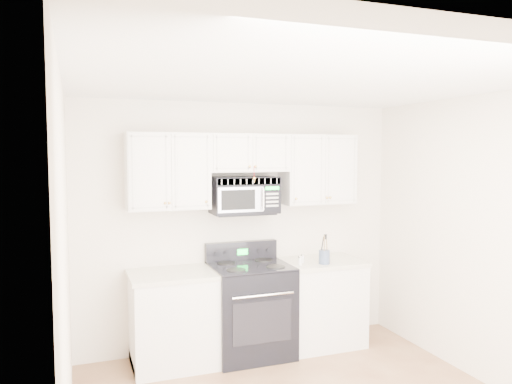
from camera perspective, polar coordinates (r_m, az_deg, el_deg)
name	(u,v)px	position (r m, az deg, el deg)	size (l,w,h in m)	color
room	(316,256)	(3.79, 6.82, -7.32)	(3.51, 3.51, 2.61)	#9D7B56
base_cabinet_left	(174,322)	(5.10, -9.32, -14.44)	(0.86, 0.65, 0.92)	silver
base_cabinet_right	(321,305)	(5.60, 7.41, -12.68)	(0.86, 0.65, 0.92)	silver
range	(250,308)	(5.25, -0.65, -13.14)	(0.79, 0.72, 1.13)	black
upper_cabinets	(247,167)	(5.17, -1.08, 2.92)	(2.44, 0.37, 0.75)	silver
microwave	(244,195)	(5.17, -1.34, -0.34)	(0.69, 0.39, 0.38)	black
utensil_crock	(324,257)	(5.29, 7.81, -7.33)	(0.11, 0.11, 0.31)	#48567D
shaker_salt	(303,258)	(5.32, 5.34, -7.56)	(0.04, 0.04, 0.09)	silver
shaker_pepper	(300,260)	(5.20, 5.06, -7.80)	(0.04, 0.04, 0.10)	silver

